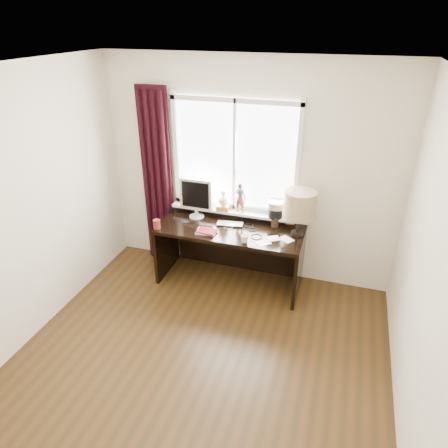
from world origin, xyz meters
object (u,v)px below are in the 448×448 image
(red_cup, at_px, (157,224))
(desk, at_px, (232,242))
(table_lamp, at_px, (300,205))
(monitor, at_px, (196,196))
(mug, at_px, (245,239))
(laptop, at_px, (230,224))

(red_cup, xyz_separation_m, desk, (0.80, 0.36, -0.30))
(desk, distance_m, table_lamp, 0.97)
(monitor, relative_size, table_lamp, 0.94)
(desk, relative_size, monitor, 3.47)
(table_lamp, bearing_deg, red_cup, -167.35)
(mug, distance_m, monitor, 0.86)
(mug, distance_m, red_cup, 1.05)
(red_cup, bearing_deg, monitor, 51.18)
(laptop, height_order, desk, laptop)
(mug, xyz_separation_m, red_cup, (-1.05, -0.00, 0.01))
(red_cup, relative_size, table_lamp, 0.21)
(mug, bearing_deg, table_lamp, 34.17)
(desk, bearing_deg, laptop, -134.22)
(monitor, xyz_separation_m, table_lamp, (1.23, -0.06, 0.09))
(red_cup, height_order, desk, red_cup)
(red_cup, relative_size, monitor, 0.22)
(laptop, relative_size, table_lamp, 0.58)
(monitor, bearing_deg, laptop, -9.15)
(mug, xyz_separation_m, desk, (-0.25, 0.36, -0.29))
(laptop, bearing_deg, monitor, 163.12)
(monitor, bearing_deg, red_cup, -128.82)
(desk, distance_m, monitor, 0.70)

